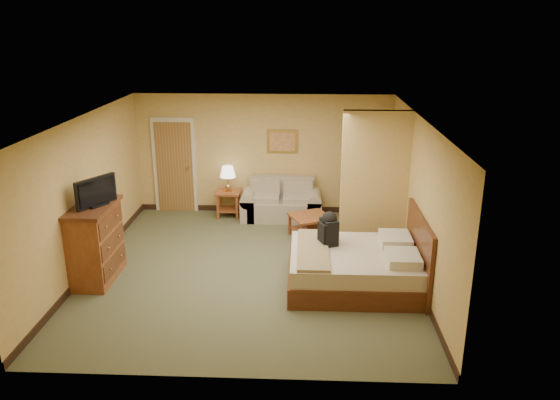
# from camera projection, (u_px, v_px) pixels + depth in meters

# --- Properties ---
(floor) EXTENTS (6.00, 6.00, 0.00)m
(floor) POSITION_uv_depth(u_px,v_px,m) (251.00, 269.00, 9.38)
(floor) COLOR #4E5134
(floor) RESTS_ON ground
(ceiling) EXTENTS (6.00, 6.00, 0.00)m
(ceiling) POSITION_uv_depth(u_px,v_px,m) (248.00, 119.00, 8.56)
(ceiling) COLOR white
(ceiling) RESTS_ON back_wall
(back_wall) EXTENTS (5.50, 0.02, 2.60)m
(back_wall) POSITION_uv_depth(u_px,v_px,m) (263.00, 154.00, 11.81)
(back_wall) COLOR tan
(back_wall) RESTS_ON floor
(left_wall) EXTENTS (0.02, 6.00, 2.60)m
(left_wall) POSITION_uv_depth(u_px,v_px,m) (86.00, 195.00, 9.09)
(left_wall) COLOR tan
(left_wall) RESTS_ON floor
(right_wall) EXTENTS (0.02, 6.00, 2.60)m
(right_wall) POSITION_uv_depth(u_px,v_px,m) (418.00, 200.00, 8.85)
(right_wall) COLOR tan
(right_wall) RESTS_ON floor
(partition) EXTENTS (1.20, 0.15, 2.60)m
(partition) POSITION_uv_depth(u_px,v_px,m) (374.00, 183.00, 9.75)
(partition) COLOR tan
(partition) RESTS_ON floor
(door) EXTENTS (0.94, 0.16, 2.10)m
(door) POSITION_uv_depth(u_px,v_px,m) (175.00, 166.00, 11.95)
(door) COLOR beige
(door) RESTS_ON floor
(baseboard) EXTENTS (5.50, 0.02, 0.12)m
(baseboard) POSITION_uv_depth(u_px,v_px,m) (264.00, 209.00, 12.19)
(baseboard) COLOR black
(baseboard) RESTS_ON floor
(loveseat) EXTENTS (1.71, 0.79, 0.86)m
(loveseat) POSITION_uv_depth(u_px,v_px,m) (281.00, 206.00, 11.71)
(loveseat) COLOR tan
(loveseat) RESTS_ON floor
(side_table) EXTENTS (0.51, 0.51, 0.57)m
(side_table) POSITION_uv_depth(u_px,v_px,m) (229.00, 200.00, 11.80)
(side_table) COLOR brown
(side_table) RESTS_ON floor
(table_lamp) EXTENTS (0.33, 0.33, 0.55)m
(table_lamp) POSITION_uv_depth(u_px,v_px,m) (228.00, 172.00, 11.61)
(table_lamp) COLOR #BA8744
(table_lamp) RESTS_ON side_table
(coffee_table) EXTENTS (0.93, 0.93, 0.46)m
(coffee_table) POSITION_uv_depth(u_px,v_px,m) (310.00, 222.00, 10.63)
(coffee_table) COLOR brown
(coffee_table) RESTS_ON floor
(wall_picture) EXTENTS (0.66, 0.04, 0.51)m
(wall_picture) POSITION_uv_depth(u_px,v_px,m) (282.00, 141.00, 11.68)
(wall_picture) COLOR #B78E3F
(wall_picture) RESTS_ON back_wall
(dresser) EXTENTS (0.63, 1.20, 1.28)m
(dresser) POSITION_uv_depth(u_px,v_px,m) (96.00, 243.00, 8.83)
(dresser) COLOR brown
(dresser) RESTS_ON floor
(tv) EXTENTS (0.43, 0.69, 0.46)m
(tv) POSITION_uv_depth(u_px,v_px,m) (96.00, 192.00, 8.56)
(tv) COLOR black
(tv) RESTS_ON dresser
(bed) EXTENTS (2.17, 1.85, 1.19)m
(bed) POSITION_uv_depth(u_px,v_px,m) (361.00, 267.00, 8.72)
(bed) COLOR #4A2211
(bed) RESTS_ON floor
(backpack) EXTENTS (0.32, 0.38, 0.56)m
(backpack) POSITION_uv_depth(u_px,v_px,m) (329.00, 227.00, 8.84)
(backpack) COLOR black
(backpack) RESTS_ON bed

